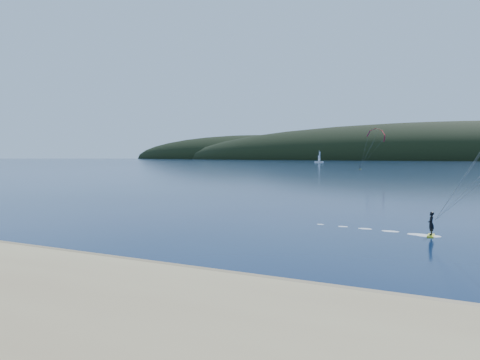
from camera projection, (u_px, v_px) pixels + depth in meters
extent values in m
plane|color=#071738|center=(82.00, 284.00, 24.05)|extent=(1800.00, 1800.00, 0.00)
cube|color=olive|center=(140.00, 265.00, 28.01)|extent=(220.00, 2.50, 0.10)
ellipsoid|color=black|center=(435.00, 160.00, 682.92)|extent=(840.00, 280.00, 110.00)
ellipsoid|color=black|center=(251.00, 159.00, 890.01)|extent=(520.00, 220.00, 90.00)
cube|color=yellow|center=(431.00, 236.00, 38.42)|extent=(0.55, 1.58, 0.09)
imported|color=black|center=(431.00, 223.00, 38.36)|extent=(0.48, 0.72, 1.93)
cube|color=yellow|center=(360.00, 169.00, 226.98)|extent=(0.98, 1.52, 0.08)
imported|color=black|center=(360.00, 167.00, 226.93)|extent=(0.95, 1.06, 1.78)
cylinder|color=gray|center=(368.00, 152.00, 222.54)|extent=(0.02, 0.02, 16.32)
cube|color=white|center=(319.00, 162.00, 435.05)|extent=(8.42, 3.81, 1.42)
cylinder|color=white|center=(319.00, 156.00, 434.76)|extent=(0.20, 0.20, 11.17)
cube|color=white|center=(320.00, 156.00, 435.99)|extent=(0.45, 2.62, 8.12)
cube|color=white|center=(319.00, 158.00, 433.41)|extent=(0.36, 2.02, 5.08)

